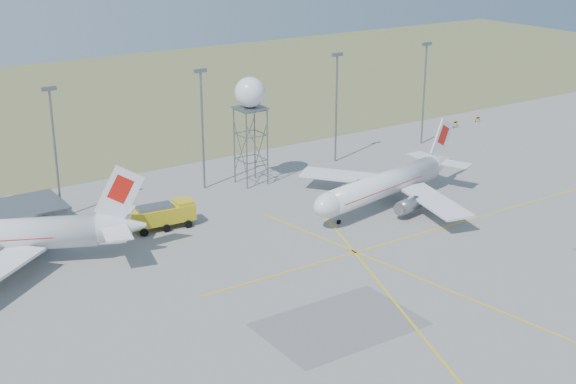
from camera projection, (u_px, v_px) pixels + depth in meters
ground at (561, 330)px, 90.63m from camera, size 400.00×400.00×0.00m
grass_strip at (99, 101)px, 200.21m from camera, size 400.00×120.00×0.03m
mast_a at (54, 142)px, 119.85m from camera, size 2.20×0.50×20.50m
mast_b at (202, 119)px, 133.03m from camera, size 2.20×0.50×20.50m
mast_c at (336, 99)px, 147.78m from camera, size 2.20×0.50×20.50m
mast_d at (425, 85)px, 159.38m from camera, size 2.20×0.50×20.50m
taxi_sign_near at (455, 122)px, 175.99m from camera, size 1.60×0.17×1.20m
taxi_sign_far at (478, 118)px, 179.68m from camera, size 1.60×0.17×1.20m
airliner_main at (386, 184)px, 127.65m from camera, size 34.45×32.99×11.77m
radar_tower at (250, 125)px, 135.84m from camera, size 5.16×5.16×18.70m
fire_truck at (164, 216)px, 119.11m from camera, size 9.96×4.60×3.88m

